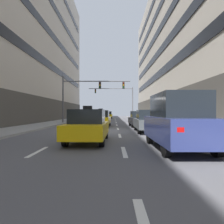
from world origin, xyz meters
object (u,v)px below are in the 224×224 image
at_px(taxi_driving_1, 82,116).
at_px(car_parked_0, 178,122).
at_px(pedestrian_0, 197,118).
at_px(pedestrian_1, 177,116).
at_px(car_parked_2, 139,119).
at_px(car_parked_1, 148,121).
at_px(taxi_driving_0, 88,126).
at_px(taxi_driving_3, 108,115).
at_px(traffic_signal_1, 119,96).
at_px(taxi_driving_2, 93,115).
at_px(traffic_signal_0, 87,90).
at_px(taxi_driving_4, 101,119).

xyz_separation_m(taxi_driving_1, car_parked_0, (7.06, -21.23, 0.26)).
height_order(pedestrian_0, pedestrian_1, pedestrian_1).
bearing_deg(car_parked_0, car_parked_2, 90.00).
bearing_deg(car_parked_1, taxi_driving_0, -127.79).
height_order(taxi_driving_1, taxi_driving_3, taxi_driving_1).
xyz_separation_m(car_parked_0, traffic_signal_1, (-1.30, 33.17, 3.61)).
distance_m(taxi_driving_2, car_parked_2, 23.26).
bearing_deg(traffic_signal_1, taxi_driving_1, -115.76).
bearing_deg(taxi_driving_3, car_parked_1, -83.09).
height_order(taxi_driving_3, car_parked_2, taxi_driving_3).
xyz_separation_m(car_parked_1, car_parked_2, (0.00, 5.34, -0.03)).
distance_m(taxi_driving_2, pedestrian_1, 24.88).
bearing_deg(taxi_driving_3, taxi_driving_2, -139.73).
relative_size(car_parked_2, traffic_signal_0, 0.49).
relative_size(taxi_driving_4, car_parked_1, 1.02).
height_order(taxi_driving_3, car_parked_0, car_parked_0).
height_order(taxi_driving_3, pedestrian_0, taxi_driving_3).
relative_size(taxi_driving_0, car_parked_0, 0.94).
relative_size(taxi_driving_0, car_parked_1, 0.99).
bearing_deg(pedestrian_1, car_parked_1, -126.21).
xyz_separation_m(car_parked_0, pedestrian_0, (3.65, 6.83, -0.06)).
relative_size(taxi_driving_0, taxi_driving_2, 0.96).
relative_size(taxi_driving_3, car_parked_2, 1.04).
relative_size(taxi_driving_2, traffic_signal_1, 0.49).
bearing_deg(traffic_signal_0, taxi_driving_2, 93.60).
xyz_separation_m(car_parked_0, car_parked_1, (-0.00, 6.61, -0.29)).
height_order(car_parked_0, pedestrian_0, car_parked_0).
xyz_separation_m(taxi_driving_4, traffic_signal_1, (2.49, 20.82, 3.90)).
distance_m(car_parked_0, car_parked_2, 11.96).
relative_size(traffic_signal_0, pedestrian_1, 5.39).
bearing_deg(car_parked_0, pedestrian_1, 72.40).
bearing_deg(pedestrian_0, taxi_driving_3, 103.68).
bearing_deg(car_parked_1, pedestrian_1, 53.79).
bearing_deg(car_parked_0, traffic_signal_1, 92.24).
relative_size(pedestrian_0, pedestrian_1, 0.97).
bearing_deg(car_parked_2, pedestrian_1, -4.50).
bearing_deg(pedestrian_0, taxi_driving_1, 126.64).
xyz_separation_m(taxi_driving_0, pedestrian_1, (7.45, 9.89, 0.28)).
bearing_deg(car_parked_0, taxi_driving_0, 154.69).
bearing_deg(taxi_driving_3, pedestrian_1, -73.72).
distance_m(taxi_driving_1, pedestrian_0, 17.94).
xyz_separation_m(car_parked_1, pedestrian_0, (3.65, 0.22, 0.23)).
xyz_separation_m(taxi_driving_3, pedestrian_1, (7.37, -25.24, 0.26)).
height_order(car_parked_0, car_parked_1, car_parked_0).
distance_m(taxi_driving_3, pedestrian_0, 30.95).
height_order(taxi_driving_4, traffic_signal_0, traffic_signal_0).
height_order(taxi_driving_0, car_parked_0, car_parked_0).
relative_size(taxi_driving_3, pedestrian_1, 2.73).
xyz_separation_m(taxi_driving_3, traffic_signal_0, (-2.16, -19.51, 3.46)).
bearing_deg(pedestrian_1, car_parked_0, -107.60).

